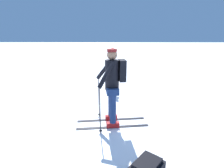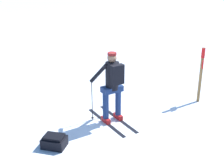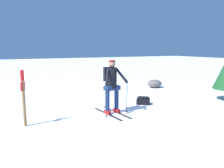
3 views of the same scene
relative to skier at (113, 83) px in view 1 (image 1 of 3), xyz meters
name	(u,v)px [view 1 (image 1 of 3)]	position (x,y,z in m)	size (l,w,h in m)	color
ground_plane	(124,118)	(0.27, -0.29, -1.03)	(80.00, 80.00, 0.00)	white
skier	(113,83)	(0.00, 0.00, 0.00)	(0.93, 1.75, 1.81)	black
trail_marker	(113,65)	(2.76, 0.03, -0.08)	(0.14, 0.22, 1.61)	olive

